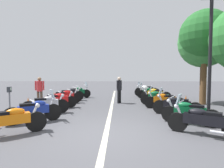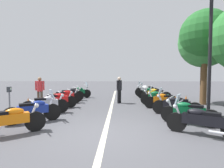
{
  "view_description": "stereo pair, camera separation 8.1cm",
  "coord_description": "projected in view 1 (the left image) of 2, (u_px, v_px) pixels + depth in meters",
  "views": [
    {
      "loc": [
        -5.32,
        -0.37,
        1.81
      ],
      "look_at": [
        5.35,
        0.0,
        1.22
      ],
      "focal_mm": 28.8,
      "sensor_mm": 36.0,
      "label": 1
    },
    {
      "loc": [
        -5.32,
        -0.45,
        1.81
      ],
      "look_at": [
        5.35,
        0.0,
        1.22
      ],
      "focal_mm": 28.8,
      "sensor_mm": 36.0,
      "label": 2
    }
  ],
  "objects": [
    {
      "name": "motorcycle_right_row_6",
      "position": [
        150.0,
        92.0,
        13.36
      ],
      "size": [
        0.9,
        2.01,
        1.19
      ],
      "rotation": [
        0.0,
        0.0,
        1.27
      ],
      "color": "black",
      "rests_on": "ground_plane"
    },
    {
      "name": "roadside_tree_1",
      "position": [
        204.0,
        43.0,
        11.1
      ],
      "size": [
        3.06,
        3.06,
        5.29
      ],
      "color": "brown",
      "rests_on": "ground_plane"
    },
    {
      "name": "motorcycle_right_row_5",
      "position": [
        155.0,
        94.0,
        12.01
      ],
      "size": [
        1.14,
        1.86,
        1.02
      ],
      "rotation": [
        0.0,
        0.0,
        1.06
      ],
      "color": "black",
      "rests_on": "ground_plane"
    },
    {
      "name": "bystander_2",
      "position": [
        119.0,
        88.0,
        11.16
      ],
      "size": [
        0.46,
        0.33,
        1.64
      ],
      "rotation": [
        0.0,
        0.0,
        1.0
      ],
      "color": "black",
      "rests_on": "ground_plane"
    },
    {
      "name": "roadside_tree_0",
      "position": [
        205.0,
        35.0,
        10.54
      ],
      "size": [
        2.91,
        2.91,
        5.57
      ],
      "color": "brown",
      "rests_on": "ground_plane"
    },
    {
      "name": "bystander_0",
      "position": [
        40.0,
        89.0,
        10.47
      ],
      "size": [
        0.32,
        0.52,
        1.63
      ],
      "rotation": [
        0.0,
        0.0,
        3.31
      ],
      "color": "brown",
      "rests_on": "ground_plane"
    },
    {
      "name": "motorcycle_left_row_1",
      "position": [
        34.0,
        110.0,
        6.68
      ],
      "size": [
        1.25,
        1.78,
        1.21
      ],
      "rotation": [
        0.0,
        0.0,
        -0.99
      ],
      "color": "black",
      "rests_on": "ground_plane"
    },
    {
      "name": "motorcycle_right_row_8",
      "position": [
        146.0,
        89.0,
        15.93
      ],
      "size": [
        1.14,
        1.91,
        0.99
      ],
      "rotation": [
        0.0,
        0.0,
        1.08
      ],
      "color": "black",
      "rests_on": "ground_plane"
    },
    {
      "name": "parking_meter",
      "position": [
        9.0,
        96.0,
        7.4
      ],
      "size": [
        0.19,
        0.15,
        1.29
      ],
      "rotation": [
        0.0,
        0.0,
        -1.44
      ],
      "color": "slate",
      "rests_on": "ground_plane"
    },
    {
      "name": "motorcycle_right_row_0",
      "position": [
        203.0,
        120.0,
        5.28
      ],
      "size": [
        1.19,
        1.87,
        1.19
      ],
      "rotation": [
        0.0,
        0.0,
        1.04
      ],
      "color": "black",
      "rests_on": "ground_plane"
    },
    {
      "name": "motorcycle_right_row_4",
      "position": [
        158.0,
        97.0,
        10.46
      ],
      "size": [
        0.98,
        2.01,
        0.99
      ],
      "rotation": [
        0.0,
        0.0,
        1.21
      ],
      "color": "black",
      "rests_on": "ground_plane"
    },
    {
      "name": "motorcycle_left_row_6",
      "position": [
        77.0,
        92.0,
        13.49
      ],
      "size": [
        1.16,
        1.95,
        1.21
      ],
      "rotation": [
        0.0,
        0.0,
        -1.08
      ],
      "color": "black",
      "rests_on": "ground_plane"
    },
    {
      "name": "lane_centre_stripe",
      "position": [
        112.0,
        107.0,
        10.01
      ],
      "size": [
        18.96,
        0.16,
        0.01
      ],
      "primitive_type": "cube",
      "color": "beige",
      "rests_on": "ground_plane"
    },
    {
      "name": "motorcycle_right_row_7",
      "position": [
        147.0,
        91.0,
        14.51
      ],
      "size": [
        0.94,
        2.02,
        1.22
      ],
      "rotation": [
        0.0,
        0.0,
        1.24
      ],
      "color": "black",
      "rests_on": "ground_plane"
    },
    {
      "name": "traffic_cone_2",
      "position": [
        28.0,
        104.0,
        9.23
      ],
      "size": [
        0.36,
        0.36,
        0.61
      ],
      "color": "orange",
      "rests_on": "ground_plane"
    },
    {
      "name": "motorcycle_right_row_3",
      "position": [
        164.0,
        100.0,
        9.27
      ],
      "size": [
        0.91,
        2.04,
        1.2
      ],
      "rotation": [
        0.0,
        0.0,
        1.28
      ],
      "color": "black",
      "rests_on": "ground_plane"
    },
    {
      "name": "motorcycle_left_row_4",
      "position": [
        65.0,
        96.0,
        10.88
      ],
      "size": [
        1.27,
        1.86,
        1.0
      ],
      "rotation": [
        0.0,
        0.0,
        -1.0
      ],
      "color": "black",
      "rests_on": "ground_plane"
    },
    {
      "name": "motorcycle_left_row_0",
      "position": [
        9.0,
        120.0,
        5.26
      ],
      "size": [
        1.38,
        1.8,
        0.99
      ],
      "rotation": [
        0.0,
        0.0,
        -0.93
      ],
      "color": "black",
      "rests_on": "ground_plane"
    },
    {
      "name": "motorcycle_left_row_5",
      "position": [
        69.0,
        94.0,
        12.01
      ],
      "size": [
        1.19,
        1.81,
        1.01
      ],
      "rotation": [
        0.0,
        0.0,
        -1.02
      ],
      "color": "black",
      "rests_on": "ground_plane"
    },
    {
      "name": "traffic_cone_0",
      "position": [
        186.0,
        101.0,
        10.19
      ],
      "size": [
        0.36,
        0.36,
        0.61
      ],
      "color": "orange",
      "rests_on": "ground_plane"
    },
    {
      "name": "motorcycle_right_row_2",
      "position": [
        176.0,
        105.0,
        7.84
      ],
      "size": [
        1.08,
        1.95,
        1.21
      ],
      "rotation": [
        0.0,
        0.0,
        1.12
      ],
      "color": "black",
      "rests_on": "ground_plane"
    },
    {
      "name": "ground_plane",
      "position": [
        106.0,
        134.0,
        5.42
      ],
      "size": [
        80.0,
        80.0,
        0.0
      ],
      "primitive_type": "plane",
      "color": "#4C4C51"
    },
    {
      "name": "motorcycle_left_row_2",
      "position": [
        46.0,
        104.0,
        8.08
      ],
      "size": [
        1.09,
        1.89,
        1.0
      ],
      "rotation": [
        0.0,
        0.0,
        -1.1
      ],
      "color": "black",
      "rests_on": "ground_plane"
    },
    {
      "name": "traffic_cone_1",
      "position": [
        54.0,
        97.0,
        11.84
      ],
      "size": [
        0.36,
        0.36,
        0.61
      ],
      "color": "orange",
      "rests_on": "ground_plane"
    },
    {
      "name": "street_lamp_twin_globe",
      "position": [
        211.0,
        32.0,
        7.47
      ],
      "size": [
        0.32,
        1.22,
        5.24
      ],
      "color": "black",
      "rests_on": "ground_plane"
    },
    {
      "name": "motorcycle_right_row_1",
      "position": [
        189.0,
        112.0,
        6.45
      ],
      "size": [
        1.1,
        1.84,
        0.98
      ],
      "rotation": [
        0.0,
        0.0,
        1.08
      ],
      "color": "black",
      "rests_on": "ground_plane"
    },
    {
      "name": "motorcycle_left_row_3",
      "position": [
        57.0,
        100.0,
        9.34
      ],
      "size": [
        1.23,
        1.89,
        1.0
      ],
      "rotation": [
        0.0,
        0.0,
        -1.02
      ],
      "color": "black",
      "rests_on": "ground_plane"
    }
  ]
}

